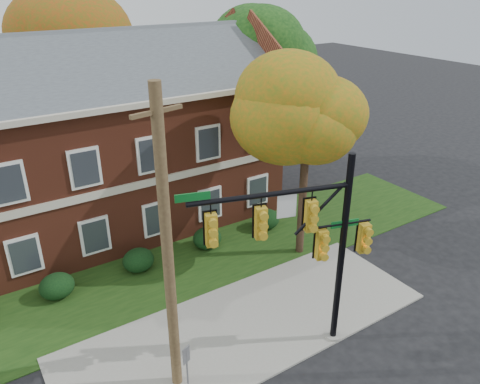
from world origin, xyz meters
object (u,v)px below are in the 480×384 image
apartment_building (89,133)px  sign_post (187,364)px  hedge_far_right (266,219)px  hedge_right (207,238)px  hedge_center (138,260)px  tree_right_rear (268,47)px  traffic_signal (307,238)px  hedge_left (57,286)px  tree_far_rear (63,33)px  tree_near_right (314,115)px  utility_pole (168,253)px

apartment_building → sign_post: 13.26m
hedge_far_right → hedge_right: bearing=180.0°
sign_post → hedge_right: bearing=33.0°
hedge_center → tree_right_rear: bearing=28.4°
hedge_right → traffic_signal: bearing=-93.7°
apartment_building → hedge_center: bearing=-90.0°
hedge_left → hedge_far_right: 10.50m
tree_far_rear → sign_post: (-2.72, -20.54, -7.45)m
hedge_right → tree_right_rear: 12.50m
hedge_far_right → tree_near_right: tree_near_right is taller
tree_far_rear → sign_post: 22.01m
hedge_right → traffic_signal: size_ratio=0.20×
tree_far_rear → traffic_signal: size_ratio=1.61×
tree_near_right → traffic_signal: 6.71m
sign_post → apartment_building: bearing=60.1°
apartment_building → utility_pole: bearing=-96.7°
hedge_right → tree_near_right: size_ratio=0.16×
tree_far_rear → apartment_building: bearing=-99.7°
utility_pole → hedge_center: bearing=66.0°
hedge_right → traffic_signal: 8.52m
hedge_far_right → utility_pole: size_ratio=0.14×
apartment_building → utility_pole: 12.03m
hedge_right → hedge_far_right: size_ratio=1.00×
hedge_far_right → utility_pole: (-8.40, -6.70, 4.41)m
hedge_far_right → tree_near_right: bearing=-85.5°
tree_near_right → tree_far_rear: 17.12m
hedge_left → tree_right_rear: bearing=22.4°
hedge_left → hedge_center: 3.50m
tree_right_rear → hedge_center: bearing=-151.6°
hedge_far_right → tree_far_rear: 16.51m
tree_right_rear → tree_far_rear: (-9.97, 6.98, 0.72)m
hedge_right → hedge_far_right: (3.50, 0.00, 0.00)m
hedge_left → tree_right_rear: tree_right_rear is taller
hedge_left → sign_post: sign_post is taller
hedge_left → utility_pole: size_ratio=0.14×
hedge_center → traffic_signal: (3.01, -7.55, 3.90)m
hedge_right → tree_near_right: bearing=-37.3°
hedge_center → hedge_right: bearing=0.0°
tree_far_rear → hedge_left: bearing=-110.3°
hedge_left → hedge_far_right: (10.50, 0.00, 0.00)m
apartment_building → sign_post: (-1.37, -12.70, -3.59)m
traffic_signal → sign_post: size_ratio=3.47×
apartment_building → tree_far_rear: size_ratio=1.63×
hedge_center → sign_post: size_ratio=0.68×
tree_near_right → hedge_center: bearing=158.6°
tree_right_rear → apartment_building: bearing=-175.7°
tree_far_rear → sign_post: tree_far_rear is taller
hedge_right → hedge_far_right: 3.50m
hedge_right → sign_post: 8.94m
tree_right_rear → utility_pole: (-12.72, -12.81, -3.19)m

